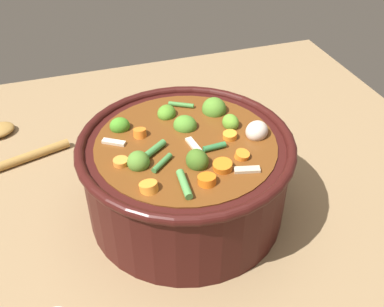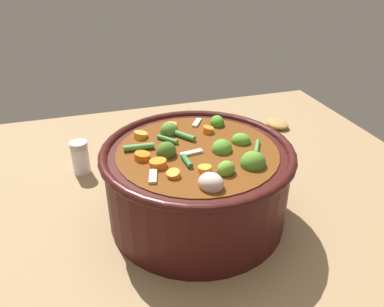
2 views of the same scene
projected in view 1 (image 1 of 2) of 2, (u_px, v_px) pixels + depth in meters
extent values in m
plane|color=#8C704C|center=(186.00, 209.00, 0.76)|extent=(1.10, 1.10, 0.00)
cylinder|color=#38110F|center=(186.00, 178.00, 0.72)|extent=(0.32, 0.32, 0.14)
torus|color=#38110F|center=(186.00, 144.00, 0.68)|extent=(0.33, 0.33, 0.02)
cylinder|color=brown|center=(186.00, 176.00, 0.72)|extent=(0.28, 0.28, 0.13)
ellipsoid|color=#41681F|center=(197.00, 161.00, 0.63)|extent=(0.04, 0.04, 0.03)
ellipsoid|color=#468E24|center=(120.00, 126.00, 0.70)|extent=(0.03, 0.03, 0.03)
ellipsoid|color=#528B27|center=(167.00, 113.00, 0.74)|extent=(0.05, 0.04, 0.03)
ellipsoid|color=#508A2C|center=(185.00, 125.00, 0.71)|extent=(0.05, 0.05, 0.03)
ellipsoid|color=#50842A|center=(214.00, 109.00, 0.75)|extent=(0.05, 0.05, 0.04)
ellipsoid|color=#517F2C|center=(138.00, 162.00, 0.63)|extent=(0.04, 0.04, 0.03)
ellipsoid|color=#619A2D|center=(231.00, 122.00, 0.71)|extent=(0.03, 0.03, 0.03)
cylinder|color=orange|center=(209.00, 181.00, 0.61)|extent=(0.03, 0.03, 0.02)
cylinder|color=orange|center=(149.00, 188.00, 0.59)|extent=(0.03, 0.03, 0.02)
cylinder|color=orange|center=(223.00, 167.00, 0.63)|extent=(0.04, 0.04, 0.02)
cylinder|color=orange|center=(140.00, 134.00, 0.69)|extent=(0.03, 0.02, 0.02)
cylinder|color=orange|center=(242.00, 156.00, 0.65)|extent=(0.03, 0.03, 0.02)
cylinder|color=orange|center=(230.00, 137.00, 0.69)|extent=(0.03, 0.03, 0.02)
cylinder|color=orange|center=(121.00, 163.00, 0.64)|extent=(0.03, 0.03, 0.01)
ellipsoid|color=beige|center=(257.00, 131.00, 0.69)|extent=(0.05, 0.05, 0.03)
cylinder|color=#41813E|center=(155.00, 149.00, 0.66)|extent=(0.03, 0.04, 0.01)
cylinder|color=#45843A|center=(181.00, 105.00, 0.76)|extent=(0.03, 0.04, 0.01)
cylinder|color=#2E7139|center=(215.00, 147.00, 0.66)|extent=(0.01, 0.04, 0.01)
cylinder|color=#3E7B3B|center=(162.00, 163.00, 0.63)|extent=(0.03, 0.04, 0.01)
cylinder|color=#4E9145|center=(184.00, 184.00, 0.60)|extent=(0.05, 0.01, 0.01)
cube|color=beige|center=(194.00, 146.00, 0.67)|extent=(0.04, 0.02, 0.01)
cube|color=beige|center=(247.00, 170.00, 0.62)|extent=(0.02, 0.04, 0.01)
cube|color=beige|center=(114.00, 142.00, 0.67)|extent=(0.03, 0.04, 0.01)
cylinder|color=#A27739|center=(16.00, 161.00, 0.85)|extent=(0.08, 0.21, 0.02)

